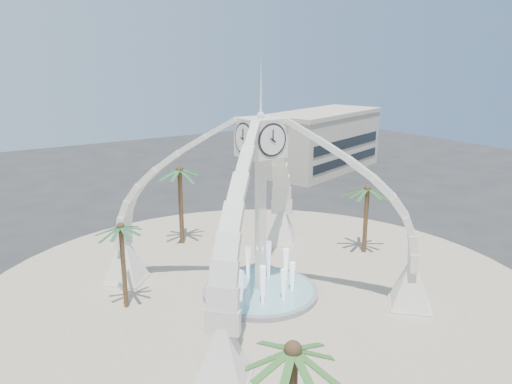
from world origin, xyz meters
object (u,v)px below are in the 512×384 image
fountain (260,291)px  palm_north (179,171)px  palm_south (293,352)px  palm_west (121,228)px  palm_east (368,189)px  clock_tower (261,206)px

fountain → palm_north: size_ratio=1.06×
fountain → palm_south: palm_south is taller
fountain → palm_south: size_ratio=1.16×
fountain → palm_north: (-0.17, 12.10, 6.33)m
palm_west → palm_south: (0.14, -17.57, 0.48)m
palm_east → palm_north: palm_north is taller
palm_west → palm_south: bearing=-89.6°
palm_north → palm_south: bearing=-107.1°
clock_tower → palm_east: 11.86m
palm_east → palm_north: 15.90m
palm_north → palm_south: size_ratio=1.09×
palm_west → palm_south: 17.57m
palm_west → palm_north: 12.01m
fountain → palm_south: 17.37m
clock_tower → fountain: 6.20m
clock_tower → palm_south: size_ratio=2.60×
palm_south → palm_north: bearing=72.9°
palm_east → palm_north: size_ratio=0.85×
palm_north → fountain: bearing=-89.2°
fountain → palm_north: 13.66m
clock_tower → fountain: size_ratio=2.24×
clock_tower → palm_east: (11.71, 1.59, -0.95)m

